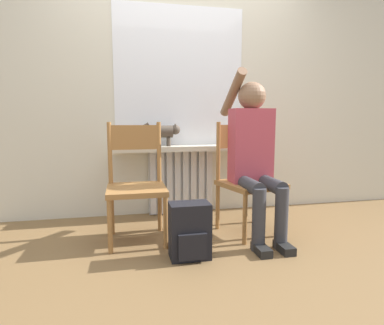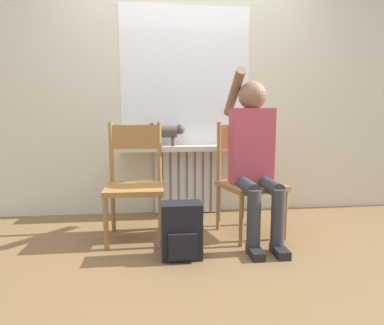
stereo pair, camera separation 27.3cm
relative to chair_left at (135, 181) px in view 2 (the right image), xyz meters
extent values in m
plane|color=brown|center=(0.48, -0.51, -0.47)|extent=(12.00, 12.00, 0.00)
cube|color=beige|center=(0.48, 0.72, 0.88)|extent=(7.00, 0.06, 2.70)
cube|color=silver|center=(0.48, 0.66, -0.14)|extent=(0.66, 0.05, 0.66)
cube|color=silver|center=(0.19, 0.61, -0.14)|extent=(0.06, 0.03, 0.63)
cube|color=silver|center=(0.27, 0.61, -0.14)|extent=(0.06, 0.03, 0.63)
cube|color=silver|center=(0.35, 0.61, -0.14)|extent=(0.06, 0.03, 0.63)
cube|color=silver|center=(0.44, 0.61, -0.14)|extent=(0.06, 0.03, 0.63)
cube|color=silver|center=(0.52, 0.61, -0.14)|extent=(0.06, 0.03, 0.63)
cube|color=silver|center=(0.60, 0.61, -0.14)|extent=(0.06, 0.03, 0.63)
cube|color=silver|center=(0.69, 0.61, -0.14)|extent=(0.06, 0.03, 0.63)
cube|color=silver|center=(0.77, 0.61, -0.14)|extent=(0.06, 0.03, 0.63)
cube|color=beige|center=(0.48, 0.57, 0.21)|extent=(1.35, 0.24, 0.05)
cube|color=white|center=(0.48, 0.69, 0.92)|extent=(1.29, 0.01, 1.37)
cube|color=#9E6B38|center=(0.00, -0.05, -0.05)|extent=(0.46, 0.46, 0.04)
cylinder|color=#9E6B38|center=(-0.20, -0.25, -0.27)|extent=(0.04, 0.04, 0.40)
cylinder|color=#9E6B38|center=(0.20, -0.25, -0.27)|extent=(0.04, 0.04, 0.40)
cylinder|color=#9E6B38|center=(-0.20, 0.15, -0.27)|extent=(0.04, 0.04, 0.40)
cylinder|color=#9E6B38|center=(0.20, 0.15, -0.27)|extent=(0.04, 0.04, 0.40)
cylinder|color=#9E6B38|center=(-0.20, 0.15, 0.22)|extent=(0.04, 0.04, 0.51)
cylinder|color=#9E6B38|center=(0.20, 0.15, 0.22)|extent=(0.04, 0.04, 0.51)
cube|color=#9E6B38|center=(0.00, 0.15, 0.35)|extent=(0.41, 0.02, 0.20)
cube|color=#9E6B38|center=(0.96, -0.05, -0.05)|extent=(0.56, 0.56, 0.04)
cylinder|color=#9E6B38|center=(0.81, -0.30, -0.27)|extent=(0.04, 0.04, 0.40)
cylinder|color=#9E6B38|center=(1.20, -0.19, -0.27)|extent=(0.04, 0.04, 0.40)
cylinder|color=#9E6B38|center=(0.71, 0.10, -0.27)|extent=(0.04, 0.04, 0.40)
cylinder|color=#9E6B38|center=(1.10, 0.20, -0.27)|extent=(0.04, 0.04, 0.40)
cylinder|color=#9E6B38|center=(0.71, 0.10, 0.22)|extent=(0.04, 0.04, 0.51)
cylinder|color=#9E6B38|center=(1.10, 0.20, 0.22)|extent=(0.04, 0.04, 0.51)
cube|color=#9E6B38|center=(0.90, 0.15, 0.35)|extent=(0.40, 0.13, 0.20)
cylinder|color=#333338|center=(0.87, -0.23, -0.01)|extent=(0.11, 0.40, 0.11)
cylinder|color=#333338|center=(1.05, -0.23, -0.01)|extent=(0.11, 0.40, 0.11)
cylinder|color=#333338|center=(0.87, -0.43, -0.24)|extent=(0.10, 0.10, 0.47)
cylinder|color=#333338|center=(1.05, -0.43, -0.24)|extent=(0.10, 0.10, 0.47)
cube|color=black|center=(0.87, -0.49, -0.44)|extent=(0.09, 0.20, 0.06)
cube|color=black|center=(1.05, -0.49, -0.44)|extent=(0.09, 0.20, 0.06)
cube|color=#B74251|center=(0.96, -0.03, 0.28)|extent=(0.34, 0.20, 0.62)
sphere|color=#846047|center=(0.96, -0.03, 0.69)|extent=(0.23, 0.23, 0.23)
cylinder|color=#846047|center=(0.84, 0.11, 0.72)|extent=(0.08, 0.50, 0.38)
cylinder|color=#B74251|center=(1.11, -0.07, 0.25)|extent=(0.08, 0.08, 0.49)
cylinder|color=#4C4238|center=(0.25, 0.56, 0.38)|extent=(0.26, 0.12, 0.12)
sphere|color=#4C4238|center=(0.41, 0.56, 0.40)|extent=(0.10, 0.10, 0.10)
cone|color=#4C4238|center=(0.41, 0.53, 0.44)|extent=(0.03, 0.03, 0.03)
cone|color=#4C4238|center=(0.41, 0.58, 0.44)|extent=(0.03, 0.03, 0.03)
cylinder|color=#4C4238|center=(0.34, 0.53, 0.28)|extent=(0.03, 0.03, 0.08)
cylinder|color=#4C4238|center=(0.34, 0.59, 0.28)|extent=(0.03, 0.03, 0.08)
cylinder|color=#4C4238|center=(0.16, 0.53, 0.28)|extent=(0.03, 0.03, 0.08)
cylinder|color=#4C4238|center=(0.16, 0.59, 0.28)|extent=(0.03, 0.03, 0.08)
cylinder|color=#4C4238|center=(0.07, 0.56, 0.41)|extent=(0.18, 0.03, 0.12)
cube|color=black|center=(0.35, -0.44, -0.27)|extent=(0.28, 0.18, 0.39)
cube|color=black|center=(0.35, -0.55, -0.35)|extent=(0.20, 0.03, 0.18)
camera|label=1|loc=(-0.09, -2.55, 0.50)|focal=30.00mm
camera|label=2|loc=(0.18, -2.60, 0.50)|focal=30.00mm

